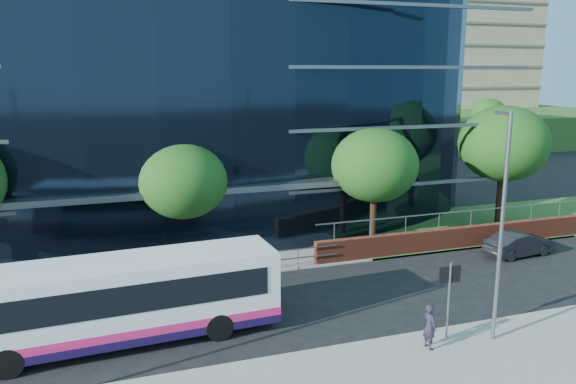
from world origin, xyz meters
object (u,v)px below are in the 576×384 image
object	(u,v)px
tree_dist_e	(382,115)
tree_dist_f	(488,113)
tree_far_b	(183,181)
street_sign	(449,284)
pedestrian	(429,326)
tree_far_c	(375,165)
city_bus	(124,299)
parked_car	(520,244)
streetlight_east	(502,221)
tree_far_d	(504,144)

from	to	relation	value
tree_dist_e	tree_dist_f	distance (m)	16.13
tree_far_b	street_sign	bearing A→B (deg)	-55.92
pedestrian	tree_far_b	bearing A→B (deg)	24.97
tree_far_c	tree_dist_e	world-z (taller)	same
tree_dist_f	street_sign	bearing A→B (deg)	-129.16
tree_dist_e	city_bus	bearing A→B (deg)	-128.58
tree_far_c	parked_car	xyz separation A→B (m)	(6.61, -3.68, -3.90)
tree_dist_e	streetlight_east	xyz separation A→B (m)	(-18.00, -42.17, -0.10)
tree_far_c	city_bus	size ratio (longest dim) A/B	0.58
street_sign	tree_far_c	world-z (taller)	tree_far_c
tree_far_d	streetlight_east	world-z (taller)	streetlight_east
tree_far_d	tree_far_b	bearing A→B (deg)	-178.49
tree_far_d	city_bus	world-z (taller)	tree_far_d
tree_far_d	tree_dist_f	distance (m)	40.01
tree_far_c	tree_dist_f	size ratio (longest dim) A/B	1.08
tree_far_d	tree_dist_e	xyz separation A→B (m)	(8.00, 30.00, -0.65)
streetlight_east	tree_far_b	bearing A→B (deg)	127.63
parked_car	streetlight_east	bearing A→B (deg)	128.77
tree_far_b	pedestrian	world-z (taller)	tree_far_b
tree_far_d	pedestrian	size ratio (longest dim) A/B	4.68
tree_far_b	tree_far_d	xyz separation A→B (m)	(19.00, 0.50, 0.98)
street_sign	tree_far_d	world-z (taller)	tree_far_d
street_sign	city_bus	size ratio (longest dim) A/B	0.25
street_sign	parked_car	size ratio (longest dim) A/B	0.73
street_sign	tree_far_c	bearing A→B (deg)	76.71
parked_car	street_sign	bearing A→B (deg)	121.37
tree_far_b	tree_dist_e	distance (m)	40.74
tree_far_d	streetlight_east	size ratio (longest dim) A/B	0.93
tree_far_d	city_bus	size ratio (longest dim) A/B	0.66
city_bus	parked_car	size ratio (longest dim) A/B	2.91
tree_dist_e	tree_far_b	bearing A→B (deg)	-131.52
street_sign	pedestrian	world-z (taller)	street_sign
tree_dist_f	pedestrian	bearing A→B (deg)	-129.66
street_sign	tree_dist_f	world-z (taller)	tree_dist_f
street_sign	parked_car	distance (m)	11.53
street_sign	tree_far_b	size ratio (longest dim) A/B	0.46
street_sign	tree_dist_f	size ratio (longest dim) A/B	0.46
tree_far_b	pedestrian	size ratio (longest dim) A/B	3.80
tree_dist_e	parked_car	xyz separation A→B (m)	(-10.39, -34.68, -3.90)
tree_far_c	city_bus	xyz separation A→B (m)	(-13.26, -6.95, -2.95)
city_bus	parked_car	bearing A→B (deg)	6.25
tree_far_d	parked_car	world-z (taller)	tree_far_d
street_sign	tree_dist_f	distance (m)	56.25
tree_dist_f	city_bus	bearing A→B (deg)	-139.19
tree_far_b	city_bus	world-z (taller)	tree_far_b
parked_car	pedestrian	size ratio (longest dim) A/B	2.42
tree_far_c	city_bus	bearing A→B (deg)	-152.36
tree_far_b	parked_car	distance (m)	17.49
tree_far_b	pedestrian	xyz separation A→B (m)	(6.48, -11.56, -3.26)
tree_dist_e	tree_dist_f	bearing A→B (deg)	7.13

